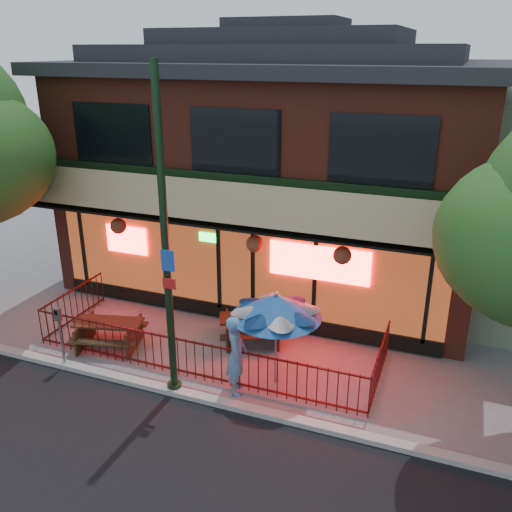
{
  "coord_description": "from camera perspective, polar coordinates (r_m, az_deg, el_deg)",
  "views": [
    {
      "loc": [
        5.37,
        -9.27,
        7.16
      ],
      "look_at": [
        1.02,
        2.0,
        2.51
      ],
      "focal_mm": 38.0,
      "sensor_mm": 36.0,
      "label": 1
    }
  ],
  "objects": [
    {
      "name": "street_light",
      "position": [
        11.12,
        -9.41,
        -0.39
      ],
      "size": [
        0.43,
        0.32,
        7.0
      ],
      "color": "black",
      "rests_on": "ground"
    },
    {
      "name": "restaurant_building",
      "position": [
        17.51,
        2.96,
        11.05
      ],
      "size": [
        12.96,
        9.49,
        8.05
      ],
      "color": "maroon",
      "rests_on": "ground"
    },
    {
      "name": "patio_fence",
      "position": [
        12.93,
        -6.72,
        -9.45
      ],
      "size": [
        8.44,
        2.62,
        1.0
      ],
      "color": "#3F0F0D",
      "rests_on": "ground"
    },
    {
      "name": "curb",
      "position": [
        12.5,
        -8.79,
        -13.84
      ],
      "size": [
        80.0,
        0.25,
        0.12
      ],
      "primitive_type": "cube",
      "color": "#999993",
      "rests_on": "ground"
    },
    {
      "name": "ground",
      "position": [
        12.89,
        -7.66,
        -12.91
      ],
      "size": [
        80.0,
        80.0,
        0.0
      ],
      "primitive_type": "plane",
      "color": "gray",
      "rests_on": "ground"
    },
    {
      "name": "picnic_table_left",
      "position": [
        14.35,
        -15.22,
        -7.54
      ],
      "size": [
        1.95,
        1.67,
        0.72
      ],
      "color": "#3E2716",
      "rests_on": "ground"
    },
    {
      "name": "pedestrian",
      "position": [
        11.98,
        -2.09,
        -10.37
      ],
      "size": [
        0.64,
        0.78,
        1.84
      ],
      "primitive_type": "imported",
      "rotation": [
        0.0,
        0.0,
        1.92
      ],
      "color": "#5480A8",
      "rests_on": "ground"
    },
    {
      "name": "parking_meter_near",
      "position": [
        13.56,
        -19.97,
        -7.1
      ],
      "size": [
        0.14,
        0.12,
        1.56
      ],
      "color": "gray",
      "rests_on": "ground"
    },
    {
      "name": "picnic_table_right",
      "position": [
        14.11,
        -0.45,
        -7.29
      ],
      "size": [
        2.02,
        1.82,
        0.7
      ],
      "color": "#322111",
      "rests_on": "ground"
    },
    {
      "name": "patio_umbrella",
      "position": [
        11.77,
        2.14,
        -5.27
      ],
      "size": [
        2.0,
        1.99,
        2.28
      ],
      "color": "gray",
      "rests_on": "ground"
    }
  ]
}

